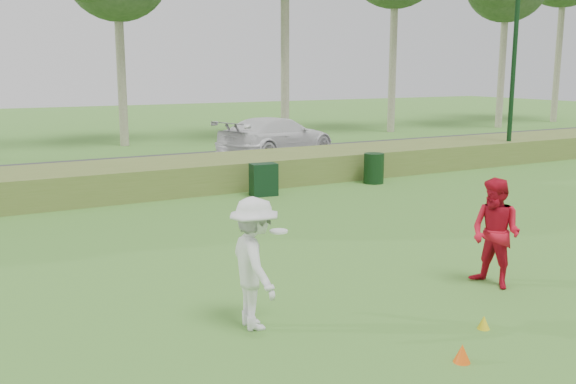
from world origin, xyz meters
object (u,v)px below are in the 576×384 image
lamp_post (517,21)px  car_right (277,136)px  cone_orange (462,353)px  player_red (496,233)px  trash_bin (374,168)px  cone_yellow (484,322)px  utility_cabinet (264,180)px  player_white (255,263)px

lamp_post → car_right: 10.64m
cone_orange → car_right: bearing=69.1°
player_red → car_right: (4.49, 16.64, -0.06)m
trash_bin → car_right: (0.16, 7.22, 0.39)m
trash_bin → cone_yellow: bearing=-118.7°
cone_orange → cone_yellow: bearing=32.0°
player_red → utility_cabinet: bearing=169.1°
trash_bin → car_right: bearing=88.7°
player_white → cone_yellow: (2.92, -1.70, -0.88)m
player_white → cone_orange: size_ratio=7.91×
cone_yellow → car_right: bearing=71.4°
lamp_post → cone_orange: lamp_post is taller
lamp_post → cone_yellow: (-13.37, -11.83, -5.49)m
player_white → car_right: player_white is taller
player_white → cone_yellow: size_ratio=9.66×
lamp_post → trash_bin: lamp_post is taller
car_right → utility_cabinet: bearing=130.9°
player_red → utility_cabinet: 9.30m
player_white → utility_cabinet: (4.62, 8.90, -0.49)m
trash_bin → lamp_post: bearing=8.4°
lamp_post → player_white: size_ratio=4.17×
player_red → cone_orange: size_ratio=7.77×
cone_yellow → utility_cabinet: size_ratio=0.21×
player_white → player_red: player_white is taller
player_white → trash_bin: player_white is taller
cone_yellow → lamp_post: bearing=41.5°
car_right → player_white: bearing=132.6°
lamp_post → cone_yellow: bearing=-138.5°
trash_bin → car_right: size_ratio=0.17×
player_red → car_right: size_ratio=0.33×
player_red → utility_cabinet: (0.14, 9.28, -0.47)m
cone_yellow → trash_bin: (5.88, 10.73, 0.40)m
utility_cabinet → car_right: 8.55m
cone_yellow → car_right: car_right is taller
lamp_post → player_red: lamp_post is taller
cone_orange → cone_yellow: 1.25m
cone_orange → utility_cabinet: (2.76, 11.26, 0.36)m
cone_orange → player_red: bearing=37.1°
lamp_post → utility_cabinet: (-11.67, -1.23, -5.10)m
cone_orange → lamp_post: bearing=40.9°
player_white → cone_orange: player_white is taller
utility_cabinet → cone_orange: bearing=-97.1°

